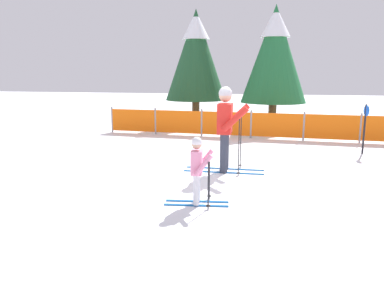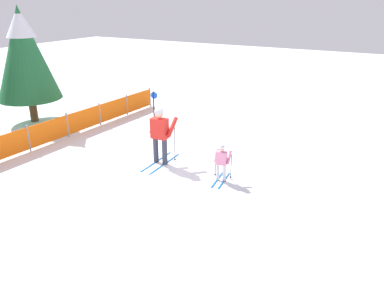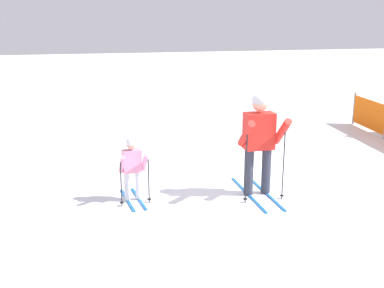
# 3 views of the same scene
# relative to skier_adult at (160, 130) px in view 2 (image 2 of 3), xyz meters

# --- Properties ---
(ground_plane) EXTENTS (60.00, 60.00, 0.00)m
(ground_plane) POSITION_rel_skier_adult_xyz_m (-0.20, 0.15, -1.08)
(ground_plane) COLOR white
(skier_adult) EXTENTS (1.71, 0.77, 1.80)m
(skier_adult) POSITION_rel_skier_adult_xyz_m (0.00, 0.00, 0.00)
(skier_adult) COLOR #1966B2
(skier_adult) RESTS_ON ground_plane
(skier_child) EXTENTS (1.05, 0.53, 1.10)m
(skier_child) POSITION_rel_skier_adult_xyz_m (-0.19, -2.15, -0.44)
(skier_child) COLOR #1966B2
(skier_child) RESTS_ON ground_plane
(safety_fence) EXTENTS (9.86, 0.54, 0.91)m
(safety_fence) POSITION_rel_skier_adult_xyz_m (0.30, 4.30, -0.62)
(safety_fence) COLOR gray
(safety_fence) RESTS_ON ground_plane
(conifer_far) EXTENTS (2.47, 2.47, 4.58)m
(conifer_far) POSITION_rel_skier_adult_xyz_m (0.96, 6.95, 1.75)
(conifer_far) COLOR #4C3823
(conifer_far) RESTS_ON ground_plane
(trail_marker) EXTENTS (0.08, 0.28, 1.29)m
(trail_marker) POSITION_rel_skier_adult_xyz_m (3.30, 2.51, -0.27)
(trail_marker) COLOR black
(trail_marker) RESTS_ON ground_plane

